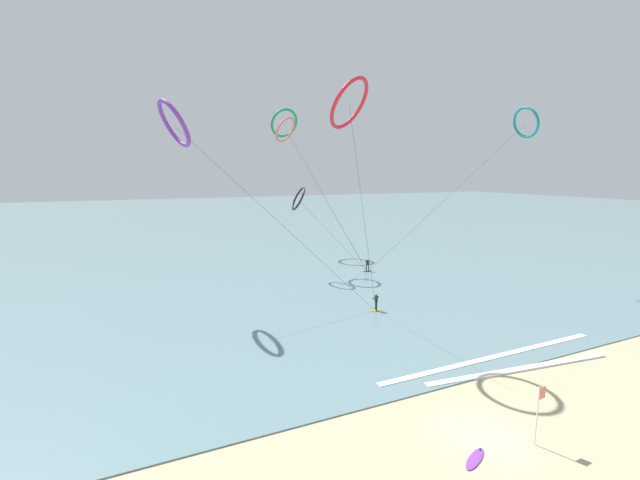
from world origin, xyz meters
TOP-DOWN VIEW (x-y plane):
  - ground_plane at (0.00, 0.00)m, footprint 400.00×400.00m
  - sea_water at (0.00, 104.51)m, footprint 400.00×200.00m
  - surfer_navy at (12.65, 32.31)m, footprint 1.40×0.73m
  - surfer_amber at (5.25, 18.34)m, footprint 1.40×0.64m
  - kite_charcoal at (3.65, 33.94)m, footprint 10.07×3.34m
  - kite_emerald at (8.37, 51.90)m, footprint 6.89×21.25m
  - kite_violet at (-11.02, 27.11)m, footprint 18.02×11.37m
  - kite_crimson at (0.07, 14.42)m, footprint 7.61×6.14m
  - kite_coral at (4.20, 39.81)m, footprint 10.60×9.50m
  - kite_teal at (25.73, 20.55)m, footprint 13.84×13.59m
  - surfboard_spare at (-1.58, -1.07)m, footprint 1.93×1.32m
  - beach_flag at (1.89, -1.46)m, footprint 0.47×0.06m
  - wave_crest_near at (7.73, 4.31)m, footprint 14.31×2.16m
  - wave_crest_mid at (7.56, 6.34)m, footprint 19.25×0.59m

SIDE VIEW (x-z plane):
  - ground_plane at x=0.00m, z-range 0.00..0.00m
  - sea_water at x=0.00m, z-range 0.00..0.08m
  - surfboard_spare at x=-1.58m, z-range -0.06..0.14m
  - wave_crest_near at x=7.73m, z-range 0.00..0.12m
  - wave_crest_mid at x=7.56m, z-range 0.00..0.12m
  - surfer_navy at x=12.65m, z-range -0.03..1.67m
  - surfer_amber at x=5.25m, z-range -0.03..1.67m
  - beach_flag at x=1.89m, z-range 0.48..3.47m
  - kite_charcoal at x=3.65m, z-range 4.12..15.32m
  - kite_violet at x=-11.02m, z-range 7.55..27.00m
  - kite_crimson at x=0.07m, z-range 8.03..27.83m
  - kite_teal at x=25.73m, z-range 8.30..28.48m
  - kite_coral at x=4.20m, z-range 8.39..28.56m
  - kite_emerald at x=8.37m, z-range 9.23..32.29m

